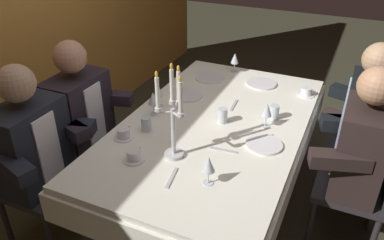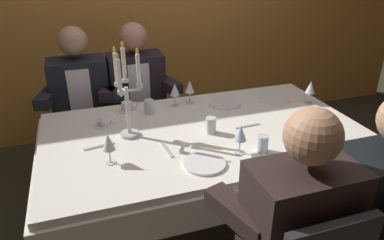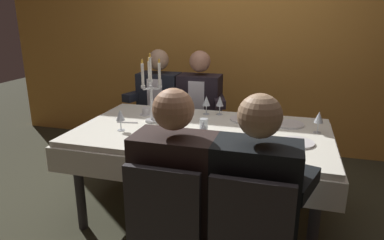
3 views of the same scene
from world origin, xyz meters
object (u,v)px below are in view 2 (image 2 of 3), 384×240
Objects in this scene: dinner_plate_1 at (314,121)px; wine_glass_2 at (310,88)px; seated_diner_0 at (80,93)px; wine_glass_3 at (108,143)px; wine_glass_0 at (175,90)px; seated_diner_1 at (137,87)px; seated_diner_3 at (383,204)px; water_tumbler_1 at (149,106)px; coffee_cup_0 at (105,121)px; water_tumbler_0 at (262,144)px; dinner_plate_0 at (205,164)px; coffee_cup_1 at (346,146)px; dinner_plate_3 at (273,99)px; wine_glass_1 at (241,134)px; water_tumbler_2 at (211,125)px; dining_table at (204,147)px; seated_diner_2 at (299,225)px; dinner_plate_2 at (225,103)px; wine_glass_4 at (190,87)px; coffee_cup_2 at (128,107)px; candelabra at (127,97)px.

wine_glass_2 is at bearing 61.82° from dinner_plate_1.
wine_glass_3 is at bearing -84.39° from seated_diner_0.
wine_glass_2 is at bearing -15.47° from wine_glass_0.
seated_diner_1 and seated_diner_3 have the same top height.
coffee_cup_0 is (-0.30, -0.09, -0.02)m from water_tumbler_1.
dinner_plate_0 is at bearing -175.29° from water_tumbler_0.
water_tumbler_1 is (-0.96, 0.47, 0.04)m from dinner_plate_1.
water_tumbler_1 reaches higher than coffee_cup_1.
seated_diner_1 is (-0.89, 0.59, -0.01)m from dinner_plate_3.
wine_glass_1 is 0.28m from water_tumbler_2.
dinner_plate_3 is 2.50× the size of water_tumbler_0.
dining_table is 0.81m from coffee_cup_1.
coffee_cup_0 reaches higher than dinner_plate_3.
seated_diner_1 is 1.80m from seated_diner_2.
wine_glass_0 is at bearing 166.33° from dinner_plate_2.
water_tumbler_1 is at bearing 176.34° from dinner_plate_3.
water_tumbler_0 is (0.16, -0.76, -0.07)m from wine_glass_4.
wine_glass_3 is (-0.58, -0.19, 0.24)m from dining_table.
wine_glass_4 is (0.18, 0.79, 0.11)m from dinner_plate_0.
wine_glass_3 is (-1.21, -0.49, 0.11)m from dinner_plate_3.
wine_glass_1 is 0.13× the size of seated_diner_2.
dinner_plate_0 is at bearing -54.96° from coffee_cup_0.
coffee_cup_1 is at bearing -41.93° from water_tumbler_1.
wine_glass_0 is 0.13× the size of seated_diner_2.
seated_diner_0 reaches higher than water_tumbler_1.
coffee_cup_2 is at bearing 148.20° from water_tumbler_1.
seated_diner_1 reaches higher than wine_glass_2.
wine_glass_4 is at bearing 160.95° from wine_glass_2.
dinner_plate_1 is 0.19× the size of seated_diner_0.
seated_diner_3 reaches higher than water_tumbler_1.
wine_glass_1 is 0.68m from wine_glass_3.
dinner_plate_3 is 1.07m from seated_diner_1.
dining_table is 14.70× the size of coffee_cup_0.
wine_glass_3 is 0.13× the size of seated_diner_3.
coffee_cup_1 is 0.11× the size of seated_diner_0.
dinner_plate_3 is (0.63, 0.29, 0.13)m from dining_table.
dinner_plate_0 is at bearing -139.44° from dinner_plate_3.
seated_diner_1 is at bearing 106.51° from water_tumbler_2.
wine_glass_2 is (0.97, 0.52, 0.11)m from dinner_plate_0.
wine_glass_1 is at bearing -57.05° from coffee_cup_2.
water_tumbler_0 is 1.04× the size of water_tumbler_1.
wine_glass_1 is 1.24× the size of coffee_cup_2.
dinner_plate_0 is 0.78m from wine_glass_0.
water_tumbler_1 is 0.69× the size of coffee_cup_0.
water_tumbler_0 is at bearing -32.02° from candelabra.
water_tumbler_2 is (-0.02, -0.48, -0.07)m from wine_glass_4.
wine_glass_2 reaches higher than coffee_cup_2.
wine_glass_4 is at bearing -56.72° from seated_diner_1.
coffee_cup_0 reaches higher than dinner_plate_0.
water_tumbler_0 is (0.65, -0.40, -0.20)m from candelabra.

